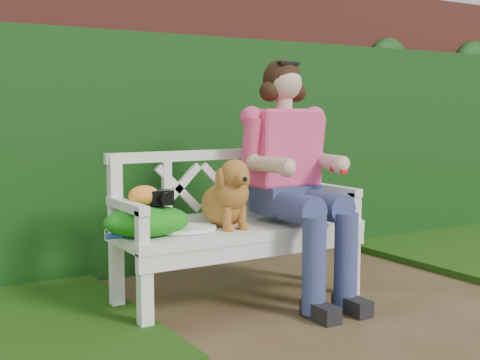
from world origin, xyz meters
TOP-DOWN VIEW (x-y plane):
  - ground at (0.00, 0.00)m, footprint 60.00×60.00m
  - brick_wall at (0.00, 1.90)m, footprint 10.00×0.30m
  - ivy_hedge at (0.00, 1.68)m, footprint 10.00×0.18m
  - garden_bench at (-0.48, 0.66)m, footprint 1.64×0.79m
  - seated_woman at (-0.15, 0.64)m, footprint 0.87×1.00m
  - dog at (-0.59, 0.64)m, footprint 0.38×0.44m
  - tennis_racket at (-0.88, 0.64)m, footprint 0.71×0.36m
  - green_bag at (-1.08, 0.65)m, footprint 0.54×0.45m
  - camera_item at (-1.00, 0.63)m, footprint 0.13×0.11m
  - baseball_glove at (-1.09, 0.66)m, footprint 0.20×0.17m

SIDE VIEW (x-z plane):
  - ground at x=0.00m, z-range 0.00..0.00m
  - garden_bench at x=-0.48m, z-range 0.00..0.48m
  - tennis_racket at x=-0.88m, z-range 0.48..0.51m
  - green_bag at x=-1.08m, z-range 0.48..0.64m
  - camera_item at x=-1.00m, z-range 0.64..0.72m
  - dog at x=-0.59m, z-range 0.48..0.89m
  - baseball_glove at x=-1.09m, z-range 0.64..0.75m
  - seated_woman at x=-0.15m, z-range 0.00..1.49m
  - ivy_hedge at x=0.00m, z-range 0.00..1.70m
  - brick_wall at x=0.00m, z-range 0.00..2.20m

